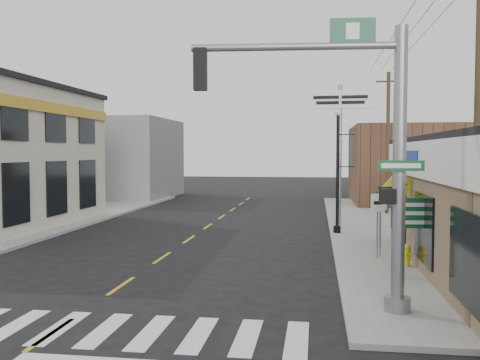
# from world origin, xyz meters

# --- Properties ---
(ground) EXTENTS (140.00, 140.00, 0.00)m
(ground) POSITION_xyz_m (0.00, 0.00, 0.00)
(ground) COLOR black
(ground) RESTS_ON ground
(sidewalk_right) EXTENTS (6.00, 38.00, 0.13)m
(sidewalk_right) POSITION_xyz_m (9.00, 13.00, 0.07)
(sidewalk_right) COLOR gray
(sidewalk_right) RESTS_ON ground
(sidewalk_left) EXTENTS (6.00, 38.00, 0.13)m
(sidewalk_left) POSITION_xyz_m (-9.00, 13.00, 0.07)
(sidewalk_left) COLOR gray
(sidewalk_left) RESTS_ON ground
(center_line) EXTENTS (0.12, 56.00, 0.01)m
(center_line) POSITION_xyz_m (0.00, 8.00, 0.01)
(center_line) COLOR gold
(center_line) RESTS_ON ground
(crosswalk) EXTENTS (11.00, 2.20, 0.01)m
(crosswalk) POSITION_xyz_m (0.00, 0.40, 0.01)
(crosswalk) COLOR silver
(crosswalk) RESTS_ON ground
(bldg_distant_right) EXTENTS (8.00, 10.00, 5.60)m
(bldg_distant_right) POSITION_xyz_m (12.00, 30.00, 2.80)
(bldg_distant_right) COLOR brown
(bldg_distant_right) RESTS_ON ground
(bldg_distant_left) EXTENTS (9.00, 10.00, 6.40)m
(bldg_distant_left) POSITION_xyz_m (-11.00, 32.00, 3.20)
(bldg_distant_left) COLOR gray
(bldg_distant_left) RESTS_ON ground
(traffic_signal_pole) EXTENTS (5.19, 0.39, 6.57)m
(traffic_signal_pole) POSITION_xyz_m (6.41, 2.22, 4.04)
(traffic_signal_pole) COLOR gray
(traffic_signal_pole) RESTS_ON sidewalk_right
(guide_sign) EXTENTS (1.40, 0.13, 2.45)m
(guide_sign) POSITION_xyz_m (8.20, 5.80, 1.74)
(guide_sign) COLOR #4A3722
(guide_sign) RESTS_ON sidewalk_right
(fire_hydrant) EXTENTS (0.22, 0.22, 0.69)m
(fire_hydrant) POSITION_xyz_m (8.21, 7.19, 0.50)
(fire_hydrant) COLOR yellow
(fire_hydrant) RESTS_ON sidewalk_right
(ped_crossing_sign) EXTENTS (1.18, 0.08, 3.04)m
(ped_crossing_sign) POSITION_xyz_m (8.10, 8.34, 2.18)
(ped_crossing_sign) COLOR gray
(ped_crossing_sign) RESTS_ON sidewalk_right
(lamp_post) EXTENTS (0.71, 0.56, 5.48)m
(lamp_post) POSITION_xyz_m (6.36, 13.98, 3.31)
(lamp_post) COLOR black
(lamp_post) RESTS_ON sidewalk_right
(dance_center_sign) EXTENTS (3.25, 0.20, 6.90)m
(dance_center_sign) POSITION_xyz_m (6.50, 16.74, 5.31)
(dance_center_sign) COLOR gray
(dance_center_sign) RESTS_ON sidewalk_right
(utility_pole_far) EXTENTS (1.43, 0.22, 8.25)m
(utility_pole_far) POSITION_xyz_m (9.49, 22.11, 4.36)
(utility_pole_far) COLOR #413220
(utility_pole_far) RESTS_ON sidewalk_right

